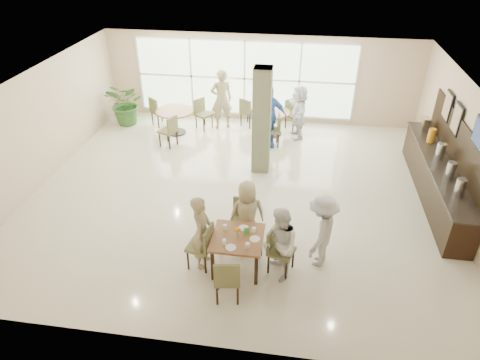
# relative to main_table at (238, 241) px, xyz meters

# --- Properties ---
(ground) EXTENTS (10.00, 10.00, 0.00)m
(ground) POSITION_rel_main_table_xyz_m (-0.37, 2.64, -0.66)
(ground) COLOR beige
(ground) RESTS_ON ground
(room_shell) EXTENTS (10.00, 10.00, 10.00)m
(room_shell) POSITION_rel_main_table_xyz_m (-0.37, 2.64, 1.05)
(room_shell) COLOR white
(room_shell) RESTS_ON ground
(window_bank) EXTENTS (7.00, 0.04, 7.00)m
(window_bank) POSITION_rel_main_table_xyz_m (-0.87, 7.10, 0.74)
(window_bank) COLOR silver
(window_bank) RESTS_ON ground
(column) EXTENTS (0.45, 0.45, 2.80)m
(column) POSITION_rel_main_table_xyz_m (0.03, 3.84, 0.74)
(column) COLOR #666C4B
(column) RESTS_ON ground
(main_table) EXTENTS (0.96, 0.96, 0.75)m
(main_table) POSITION_rel_main_table_xyz_m (0.00, 0.00, 0.00)
(main_table) COLOR brown
(main_table) RESTS_ON ground
(round_table_left) EXTENTS (1.17, 1.17, 0.75)m
(round_table_left) POSITION_rel_main_table_xyz_m (-2.85, 5.73, -0.07)
(round_table_left) COLOR brown
(round_table_left) RESTS_ON ground
(round_table_right) EXTENTS (1.05, 1.05, 0.75)m
(round_table_right) POSITION_rel_main_table_xyz_m (0.16, 6.10, -0.10)
(round_table_right) COLOR brown
(round_table_right) RESTS_ON ground
(chairs_main_table) EXTENTS (2.10, 2.10, 0.95)m
(chairs_main_table) POSITION_rel_main_table_xyz_m (0.00, 0.00, -0.18)
(chairs_main_table) COLOR brown
(chairs_main_table) RESTS_ON ground
(chairs_table_left) EXTENTS (2.11, 2.01, 0.95)m
(chairs_table_left) POSITION_rel_main_table_xyz_m (-2.80, 5.76, -0.18)
(chairs_table_left) COLOR brown
(chairs_table_left) RESTS_ON ground
(chairs_table_right) EXTENTS (2.08, 1.86, 0.95)m
(chairs_table_right) POSITION_rel_main_table_xyz_m (0.12, 6.16, -0.18)
(chairs_table_right) COLOR brown
(chairs_table_right) RESTS_ON ground
(tabletop_clutter) EXTENTS (0.74, 0.79, 0.21)m
(tabletop_clutter) POSITION_rel_main_table_xyz_m (0.04, -0.02, 0.15)
(tabletop_clutter) COLOR white
(tabletop_clutter) RESTS_ON main_table
(buffet_counter) EXTENTS (0.64, 4.70, 1.95)m
(buffet_counter) POSITION_rel_main_table_xyz_m (4.33, 3.15, -0.11)
(buffet_counter) COLOR black
(buffet_counter) RESTS_ON ground
(framed_art_a) EXTENTS (0.05, 0.55, 0.70)m
(framed_art_a) POSITION_rel_main_table_xyz_m (4.58, 3.64, 1.19)
(framed_art_a) COLOR black
(framed_art_a) RESTS_ON ground
(framed_art_b) EXTENTS (0.05, 0.55, 0.70)m
(framed_art_b) POSITION_rel_main_table_xyz_m (4.58, 4.44, 1.19)
(framed_art_b) COLOR black
(framed_art_b) RESTS_ON ground
(potted_plant) EXTENTS (1.67, 1.67, 1.40)m
(potted_plant) POSITION_rel_main_table_xyz_m (-4.56, 6.16, 0.04)
(potted_plant) COLOR #316227
(potted_plant) RESTS_ON ground
(teen_left) EXTENTS (0.37, 0.56, 1.54)m
(teen_left) POSITION_rel_main_table_xyz_m (-0.69, 0.01, 0.11)
(teen_left) COLOR tan
(teen_left) RESTS_ON ground
(teen_far) EXTENTS (0.82, 0.61, 1.50)m
(teen_far) POSITION_rel_main_table_xyz_m (0.08, 0.72, 0.09)
(teen_far) COLOR tan
(teen_far) RESTS_ON ground
(teen_right) EXTENTS (0.81, 0.89, 1.50)m
(teen_right) POSITION_rel_main_table_xyz_m (0.80, -0.11, 0.09)
(teen_right) COLOR white
(teen_right) RESTS_ON ground
(teen_standing) EXTENTS (0.86, 1.13, 1.54)m
(teen_standing) POSITION_rel_main_table_xyz_m (1.55, 0.38, 0.11)
(teen_standing) COLOR #B6B6B9
(teen_standing) RESTS_ON ground
(adult_a) EXTENTS (1.16, 0.76, 1.86)m
(adult_a) POSITION_rel_main_table_xyz_m (0.06, 5.28, 0.27)
(adult_a) COLOR #4678D2
(adult_a) RESTS_ON ground
(adult_b) EXTENTS (0.94, 1.62, 1.64)m
(adult_b) POSITION_rel_main_table_xyz_m (0.94, 6.01, 0.16)
(adult_b) COLOR white
(adult_b) RESTS_ON ground
(adult_standing) EXTENTS (0.82, 0.69, 1.91)m
(adult_standing) POSITION_rel_main_table_xyz_m (-1.48, 6.34, 0.30)
(adult_standing) COLOR tan
(adult_standing) RESTS_ON ground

